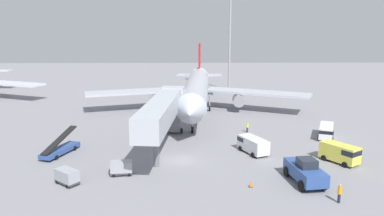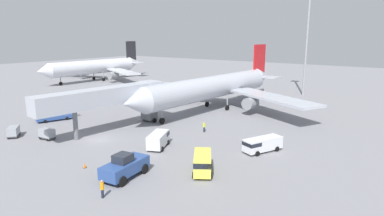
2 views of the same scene
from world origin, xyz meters
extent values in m
plane|color=gray|center=(0.00, 0.00, 0.00)|extent=(300.00, 300.00, 0.00)
cylinder|color=#B7BCC6|center=(2.83, 26.49, 4.79)|extent=(7.17, 36.73, 4.60)
cone|color=#B7BCC6|center=(1.38, 6.13, 4.79)|extent=(4.81, 4.63, 4.51)
cone|color=#B7BCC6|center=(4.35, 48.04, 5.14)|extent=(4.84, 7.02, 4.37)
cube|color=red|center=(4.23, 46.37, 9.39)|extent=(0.73, 5.29, 7.37)
cube|color=#B7BCC6|center=(6.95, 45.69, 5.37)|extent=(5.78, 4.22, 0.24)
cube|color=#B7BCC6|center=(1.44, 46.08, 5.37)|extent=(5.78, 4.22, 0.24)
cube|color=#B7BCC6|center=(15.02, 28.65, 3.75)|extent=(21.42, 14.08, 0.44)
cube|color=#B7BCC6|center=(-8.94, 30.35, 3.75)|extent=(21.85, 11.57, 0.44)
cylinder|color=gray|center=(11.32, 27.55, 2.34)|extent=(2.48, 3.11, 2.28)
cylinder|color=gray|center=(-5.43, 28.73, 2.34)|extent=(2.48, 3.11, 2.28)
cylinder|color=gray|center=(1.82, 12.29, 1.98)|extent=(0.28, 0.28, 2.86)
cylinder|color=black|center=(1.82, 12.29, 0.55)|extent=(0.43, 1.12, 1.10)
cylinder|color=gray|center=(5.62, 28.48, 1.98)|extent=(0.28, 0.28, 2.86)
cylinder|color=black|center=(5.62, 28.48, 0.55)|extent=(0.43, 1.12, 1.10)
cylinder|color=gray|center=(0.34, 28.86, 1.98)|extent=(0.28, 0.28, 2.86)
cylinder|color=black|center=(0.34, 28.86, 0.55)|extent=(0.43, 1.12, 1.10)
cube|color=#B2B7C1|center=(-2.30, 2.15, 5.84)|extent=(5.00, 20.67, 2.70)
cube|color=red|center=(-3.81, 2.30, 5.84)|extent=(1.74, 17.12, 0.44)
cube|color=#B2B7C1|center=(-1.23, 12.93, 5.84)|extent=(3.71, 3.13, 2.84)
cube|color=#232833|center=(-1.10, 14.23, 6.09)|extent=(3.31, 0.56, 0.90)
cube|color=slate|center=(-1.29, 12.34, 2.44)|extent=(2.72, 2.04, 4.09)
cylinder|color=black|center=(-2.71, 12.48, 0.40)|extent=(0.38, 0.83, 0.80)
cylinder|color=black|center=(0.13, 12.19, 0.40)|extent=(0.38, 0.83, 0.80)
cylinder|color=slate|center=(-2.70, -1.93, 2.24)|extent=(0.70, 0.70, 4.49)
cube|color=#2D4C8E|center=(13.26, -6.93, 1.21)|extent=(3.11, 6.02, 1.32)
cube|color=#232833|center=(13.29, -7.22, 2.32)|extent=(1.91, 1.99, 0.90)
cylinder|color=black|center=(14.63, -8.65, 0.55)|extent=(0.53, 1.14, 1.10)
cylinder|color=black|center=(12.34, -8.93, 0.55)|extent=(0.53, 1.14, 1.10)
cylinder|color=black|center=(14.18, -4.93, 0.55)|extent=(0.53, 1.14, 1.10)
cylinder|color=black|center=(11.89, -5.21, 0.55)|extent=(0.53, 1.14, 1.10)
cube|color=#2D4C8E|center=(-15.53, 2.54, 0.57)|extent=(3.60, 6.53, 0.55)
cube|color=black|center=(-15.53, 2.54, 1.97)|extent=(2.88, 6.33, 2.20)
cylinder|color=black|center=(-15.71, 4.59, 0.30)|extent=(0.40, 0.64, 0.60)
cylinder|color=black|center=(-14.17, 4.08, 0.30)|extent=(0.40, 0.64, 0.60)
cylinder|color=black|center=(-16.90, 0.99, 0.30)|extent=(0.40, 0.64, 0.60)
cylinder|color=black|center=(-15.35, 0.48, 0.30)|extent=(0.40, 0.64, 0.60)
cube|color=#E5DB4C|center=(19.44, -1.00, 1.28)|extent=(4.10, 4.86, 1.98)
cube|color=#1E232D|center=(20.29, -2.30, 1.72)|extent=(2.41, 2.28, 0.64)
cylinder|color=black|center=(20.98, -1.68, 0.34)|extent=(0.66, 0.76, 0.68)
cylinder|color=black|center=(19.46, -2.69, 0.34)|extent=(0.66, 0.76, 0.68)
cylinder|color=black|center=(19.42, 0.68, 0.34)|extent=(0.66, 0.76, 0.68)
cylinder|color=black|center=(17.90, -0.32, 0.34)|extent=(0.66, 0.76, 0.68)
cube|color=silver|center=(9.60, 2.58, 1.17)|extent=(3.69, 5.04, 1.77)
cube|color=#1E232D|center=(8.95, 4.02, 1.56)|extent=(2.43, 2.17, 0.57)
cylinder|color=black|center=(8.15, 3.50, 0.34)|extent=(0.60, 0.77, 0.68)
cylinder|color=black|center=(9.87, 4.28, 0.34)|extent=(0.60, 0.77, 0.68)
cylinder|color=black|center=(9.32, 0.88, 0.34)|extent=(0.60, 0.77, 0.68)
cylinder|color=black|center=(11.05, 1.65, 0.34)|extent=(0.60, 0.77, 0.68)
cube|color=white|center=(21.99, 9.54, 1.09)|extent=(3.93, 5.87, 1.61)
cube|color=#1E232D|center=(21.24, 7.80, 1.45)|extent=(2.46, 2.40, 0.52)
cylinder|color=black|center=(22.13, 7.60, 0.34)|extent=(0.58, 0.76, 0.68)
cylinder|color=black|center=(20.48, 8.31, 0.34)|extent=(0.58, 0.76, 0.68)
cylinder|color=black|center=(23.50, 10.78, 0.34)|extent=(0.58, 0.76, 0.68)
cylinder|color=black|center=(21.85, 11.49, 0.34)|extent=(0.58, 0.76, 0.68)
cube|color=#38383D|center=(-11.58, -6.81, 0.29)|extent=(2.85, 2.66, 0.22)
cube|color=#999EA5|center=(-11.58, -6.81, 1.00)|extent=(2.85, 2.66, 1.20)
cylinder|color=black|center=(-12.67, -6.75, 0.18)|extent=(0.36, 0.32, 0.36)
cylinder|color=black|center=(-11.89, -5.77, 0.18)|extent=(0.36, 0.32, 0.36)
cylinder|color=black|center=(-11.27, -7.86, 0.18)|extent=(0.36, 0.32, 0.36)
cylinder|color=black|center=(-10.49, -6.88, 0.18)|extent=(0.36, 0.32, 0.36)
cube|color=#38383D|center=(-6.36, -4.44, 0.29)|extent=(2.50, 1.56, 0.22)
cube|color=#999EA5|center=(-6.36, -4.44, 0.99)|extent=(2.50, 1.56, 1.17)
cylinder|color=black|center=(-5.61, -3.76, 0.18)|extent=(0.37, 0.16, 0.36)
cylinder|color=black|center=(-5.47, -4.92, 0.18)|extent=(0.37, 0.16, 0.36)
cylinder|color=black|center=(-7.25, -3.96, 0.18)|extent=(0.37, 0.16, 0.36)
cylinder|color=black|center=(-7.11, -5.13, 0.18)|extent=(0.37, 0.16, 0.36)
cylinder|color=#1E2333|center=(14.98, -11.44, 0.44)|extent=(0.33, 0.33, 0.88)
cylinder|color=orange|center=(14.98, -11.44, 1.23)|extent=(0.43, 0.43, 0.70)
sphere|color=tan|center=(14.98, -11.44, 1.71)|extent=(0.24, 0.24, 0.24)
cylinder|color=#1E2333|center=(10.56, 12.52, 0.41)|extent=(0.35, 0.35, 0.83)
cylinder|color=#D8EA19|center=(10.56, 12.52, 1.15)|extent=(0.46, 0.46, 0.65)
sphere|color=tan|center=(10.56, 12.52, 1.61)|extent=(0.22, 0.22, 0.22)
cube|color=black|center=(7.40, -7.90, 0.01)|extent=(0.38, 0.38, 0.03)
cone|color=orange|center=(7.40, -7.90, 0.30)|extent=(0.32, 0.32, 0.56)
cube|color=silver|center=(-50.52, 57.57, 5.38)|extent=(5.63, 3.47, 0.24)
cube|color=silver|center=(-42.16, 43.42, 3.76)|extent=(20.33, 12.20, 0.44)
cylinder|color=#93969B|center=(12.74, 55.43, 15.50)|extent=(0.56, 0.56, 31.00)
camera|label=1|loc=(0.80, -41.50, 15.38)|focal=33.07mm
camera|label=2|loc=(38.90, -29.80, 15.23)|focal=30.76mm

